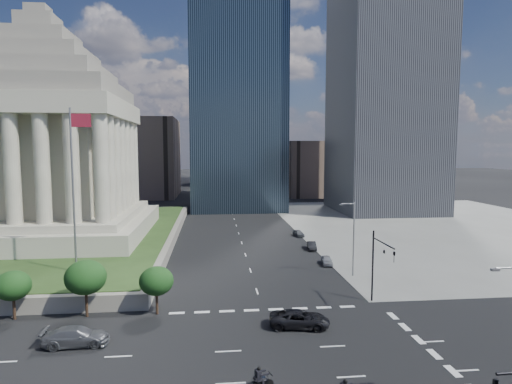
{
  "coord_description": "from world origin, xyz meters",
  "views": [
    {
      "loc": [
        -5.15,
        -29.49,
        16.87
      ],
      "look_at": [
        -0.48,
        16.49,
        12.32
      ],
      "focal_mm": 30.0,
      "sensor_mm": 36.0,
      "label": 1
    }
  ],
  "objects": [
    {
      "name": "ground",
      "position": [
        0.0,
        100.0,
        0.0
      ],
      "size": [
        500.0,
        500.0,
        0.0
      ],
      "primitive_type": "plane",
      "color": "black",
      "rests_on": "ground"
    },
    {
      "name": "sidewalk_ne",
      "position": [
        46.0,
        60.0,
        0.01
      ],
      "size": [
        68.0,
        90.0,
        0.03
      ],
      "primitive_type": "cube",
      "color": "slate",
      "rests_on": "ground"
    },
    {
      "name": "war_memorial",
      "position": [
        -34.0,
        48.0,
        21.4
      ],
      "size": [
        34.0,
        34.0,
        39.0
      ],
      "primitive_type": null,
      "color": "gray",
      "rests_on": "plaza_lawn"
    },
    {
      "name": "flagpole",
      "position": [
        -21.83,
        24.0,
        13.11
      ],
      "size": [
        2.52,
        0.24,
        20.0
      ],
      "color": "slate",
      "rests_on": "plaza_lawn"
    },
    {
      "name": "midrise_glass",
      "position": [
        2.0,
        95.0,
        30.0
      ],
      "size": [
        26.0,
        26.0,
        60.0
      ],
      "primitive_type": "cube",
      "color": "black",
      "rests_on": "ground"
    },
    {
      "name": "highrise_ne",
      "position": [
        42.0,
        85.0,
        50.0
      ],
      "size": [
        26.0,
        28.0,
        100.0
      ],
      "primitive_type": "cube",
      "color": "black",
      "rests_on": "ground"
    },
    {
      "name": "building_filler_ne",
      "position": [
        32.0,
        130.0,
        10.0
      ],
      "size": [
        20.0,
        30.0,
        20.0
      ],
      "primitive_type": "cube",
      "color": "#4F4036",
      "rests_on": "ground"
    },
    {
      "name": "building_filler_nw",
      "position": [
        -30.0,
        130.0,
        14.0
      ],
      "size": [
        24.0,
        30.0,
        28.0
      ],
      "primitive_type": "cube",
      "color": "#4F4036",
      "rests_on": "ground"
    },
    {
      "name": "traffic_signal_ne",
      "position": [
        12.5,
        13.7,
        5.25
      ],
      "size": [
        0.3,
        5.74,
        8.0
      ],
      "color": "black",
      "rests_on": "ground"
    },
    {
      "name": "street_lamp_north",
      "position": [
        13.33,
        25.0,
        5.66
      ],
      "size": [
        2.13,
        0.22,
        10.0
      ],
      "color": "slate",
      "rests_on": "ground"
    },
    {
      "name": "pickup_truck",
      "position": [
        2.97,
        9.25,
        0.8
      ],
      "size": [
        3.54,
        6.1,
        1.6
      ],
      "primitive_type": "imported",
      "rotation": [
        0.0,
        0.0,
        1.41
      ],
      "color": "black",
      "rests_on": "ground"
    },
    {
      "name": "suv_grey",
      "position": [
        -17.04,
        7.43,
        0.81
      ],
      "size": [
        5.69,
        2.49,
        1.63
      ],
      "primitive_type": "imported",
      "rotation": [
        0.0,
        0.0,
        1.61
      ],
      "color": "#4C4D52",
      "rests_on": "ground"
    },
    {
      "name": "parked_sedan_near",
      "position": [
        11.5,
        30.86,
        0.64
      ],
      "size": [
        2.04,
        3.94,
        1.28
      ],
      "primitive_type": "imported",
      "rotation": [
        0.0,
        0.0,
        -0.14
      ],
      "color": "gray",
      "rests_on": "ground"
    },
    {
      "name": "parked_sedan_mid",
      "position": [
        11.5,
        40.55,
        0.65
      ],
      "size": [
        1.84,
        4.06,
        1.29
      ],
      "primitive_type": "imported",
      "rotation": [
        0.0,
        0.0,
        -0.12
      ],
      "color": "black",
      "rests_on": "ground"
    },
    {
      "name": "parked_sedan_far",
      "position": [
        11.5,
        51.77,
        0.62
      ],
      "size": [
        3.82,
        2.01,
        1.24
      ],
      "primitive_type": "imported",
      "rotation": [
        0.0,
        0.0,
        0.15
      ],
      "color": "#4F5256",
      "rests_on": "ground"
    },
    {
      "name": "motorcycle_trail",
      "position": [
        -2.19,
        -1.36,
        0.94
      ],
      "size": [
        2.6,
        1.46,
        1.87
      ],
      "primitive_type": null,
      "rotation": [
        0.0,
        0.0,
        0.33
      ],
      "color": "black",
      "rests_on": "ground"
    }
  ]
}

